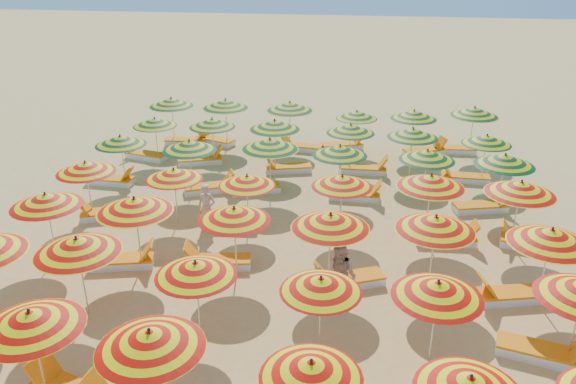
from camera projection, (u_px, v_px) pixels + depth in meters
The scene contains 65 objects.
ground at pixel (285, 251), 15.70m from camera, with size 120.00×120.00×0.00m, color tan.
umbrella_7 at pixel (30, 320), 9.92m from camera, with size 1.90×1.90×2.00m.
umbrella_8 at pixel (150, 339), 9.43m from camera, with size 2.07×2.07×2.00m.
umbrella_9 at pixel (311, 369), 9.00m from camera, with size 1.89×1.89×1.81m.
umbrella_13 at pixel (77, 245), 12.34m from camera, with size 2.51×2.51×2.04m.
umbrella_14 at pixel (196, 269), 11.74m from camera, with size 2.26×2.26×1.85m.
umbrella_15 at pixel (321, 285), 11.29m from camera, with size 2.12×2.12×1.79m.
umbrella_16 at pixel (438, 289), 10.93m from camera, with size 1.94×1.94×1.92m.
umbrella_18 at pixel (46, 200), 14.70m from camera, with size 2.29×2.29×1.97m.
umbrella_19 at pixel (135, 205), 14.20m from camera, with size 2.00×2.00×2.07m.
umbrella_20 at pixel (234, 214), 13.96m from camera, with size 1.86×1.86×1.95m.
umbrella_21 at pixel (330, 221), 13.43m from camera, with size 2.25×2.25×2.04m.
umbrella_22 at pixel (436, 223), 13.33m from camera, with size 2.34×2.34×2.04m.
umbrella_23 at pixel (551, 236), 12.70m from camera, with size 2.46×2.46×2.05m.
umbrella_24 at pixel (86, 167), 17.05m from camera, with size 2.03×2.03×1.90m.
umbrella_25 at pixel (174, 174), 16.75m from camera, with size 1.98×1.98×1.81m.
umbrella_26 at pixel (247, 181), 16.35m from camera, with size 1.82×1.82×1.78m.
umbrella_27 at pixel (342, 181), 16.10m from camera, with size 2.29×2.29×1.87m.
umbrella_28 at pixel (431, 181), 15.70m from camera, with size 2.42×2.42×2.05m.
umbrella_29 at pixel (521, 188), 15.29m from camera, with size 2.11×2.11×2.04m.
umbrella_30 at pixel (120, 140), 19.51m from camera, with size 2.23×2.23×1.88m.
umbrella_31 at pixel (189, 145), 18.83m from camera, with size 1.85×1.85×1.94m.
umbrella_32 at pixel (270, 144), 18.65m from camera, with size 2.02×2.02×2.06m.
umbrella_33 at pixel (340, 151), 18.38m from camera, with size 2.17×2.17×1.93m.
umbrella_34 at pixel (427, 155), 18.02m from camera, with size 2.01×2.01×1.91m.
umbrella_35 at pixel (505, 160), 17.42m from camera, with size 2.03×2.03×1.99m.
umbrella_36 at pixel (155, 122), 21.79m from camera, with size 1.77×1.77×1.80m.
umbrella_37 at pixel (212, 123), 21.44m from camera, with size 1.95×1.95×1.88m.
umbrella_38 at pixel (275, 125), 20.78m from camera, with size 1.99×1.99×2.02m.
umbrella_39 at pixel (351, 129), 20.69m from camera, with size 2.22×2.22×1.90m.
umbrella_40 at pixel (413, 133), 20.09m from camera, with size 2.23×2.23×1.94m.
umbrella_41 at pixel (487, 140), 19.67m from camera, with size 2.03×2.03×1.84m.
umbrella_42 at pixel (171, 102), 23.75m from camera, with size 2.47×2.47×2.04m.
umbrella_43 at pixel (225, 104), 23.36m from camera, with size 2.38×2.38×2.08m.
umbrella_44 at pixel (290, 106), 23.07m from camera, with size 2.01×2.01×2.05m.
umbrella_45 at pixel (357, 115), 22.78m from camera, with size 2.20×2.20×1.79m.
umbrella_46 at pixel (414, 115), 22.30m from camera, with size 1.99×1.99×1.94m.
umbrella_47 at pixel (474, 112), 22.27m from camera, with size 2.23×2.23×2.07m.
lounger_9 at pixel (542, 352), 11.55m from camera, with size 1.82×0.97×0.69m.
lounger_10 at pixel (123, 261), 14.92m from camera, with size 1.82×1.00×0.69m.
lounger_11 at pixel (217, 262), 14.89m from camera, with size 1.81×0.90×0.69m.
lounger_12 at pixel (349, 280), 14.05m from camera, with size 1.82×1.25×0.69m.
lounger_13 at pixel (512, 295), 13.47m from camera, with size 1.82×1.02×0.69m.
lounger_14 at pixel (108, 213), 17.60m from camera, with size 1.82×1.17×0.69m.
lounger_15 at pixel (229, 223), 16.96m from camera, with size 1.78×0.74×0.69m.
lounger_16 at pixel (447, 238), 16.09m from camera, with size 1.77×0.70×0.69m.
lounger_17 at pixel (530, 243), 15.81m from camera, with size 1.81×0.90×0.69m.
lounger_18 at pixel (111, 180), 20.11m from camera, with size 1.75×0.64×0.69m.
lounger_19 at pixel (210, 188), 19.48m from camera, with size 1.82×1.24×0.69m.
lounger_20 at pixel (254, 188), 19.42m from camera, with size 1.82×1.19×0.69m.
lounger_21 at pixel (356, 195), 18.91m from camera, with size 1.74×0.60×0.69m.
lounger_22 at pixel (481, 207), 18.05m from camera, with size 1.83×1.04×0.69m.
lounger_23 at pixel (145, 155), 22.55m from camera, with size 1.82×0.95×0.69m.
lounger_24 at pixel (201, 160), 22.01m from camera, with size 1.83×1.14×0.69m.
lounger_25 at pixel (287, 168), 21.22m from camera, with size 1.83×1.05×0.69m.
lounger_26 at pixel (365, 169), 21.10m from camera, with size 1.75×0.63×0.69m.
lounger_27 at pixel (464, 177), 20.34m from camera, with size 1.74×0.61×0.69m.
lounger_28 at pixel (187, 141), 24.18m from camera, with size 1.78×0.76×0.69m.
lounger_29 at pixel (215, 140), 24.26m from camera, with size 1.83×1.16×0.69m.
lounger_30 at pixel (301, 147), 23.46m from camera, with size 1.79×0.78×0.69m.
lounger_31 at pixel (343, 145), 23.63m from camera, with size 1.83×1.14×0.69m.
lounger_32 at pixel (425, 151), 22.98m from camera, with size 1.82×1.22×0.69m.
lounger_33 at pixel (453, 149), 23.18m from camera, with size 1.76×0.67×0.69m.
beachgoer_b at pixel (341, 276), 13.04m from camera, with size 0.77×0.60×1.59m, color tan.
beachgoer_a at pixel (207, 209), 16.50m from camera, with size 0.55×0.36×1.51m, color tan.
Camera 1 is at (2.27, -13.53, 7.80)m, focal length 35.00 mm.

